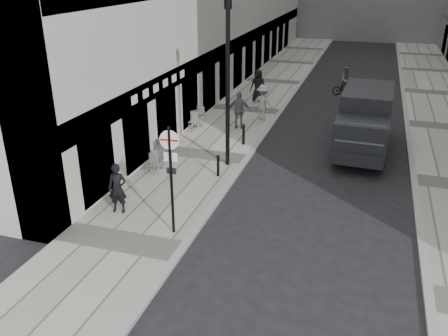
{
  "coord_description": "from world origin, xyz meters",
  "views": [
    {
      "loc": [
        4.91,
        -8.39,
        8.05
      ],
      "look_at": [
        0.28,
        6.29,
        1.4
      ],
      "focal_mm": 38.0,
      "sensor_mm": 36.0,
      "label": 1
    }
  ],
  "objects_px": {
    "walking_man": "(117,189)",
    "sign_post": "(171,167)",
    "panel_van": "(365,118)",
    "cyclist": "(346,84)",
    "lamppost": "(228,78)"
  },
  "relations": [
    {
      "from": "walking_man",
      "to": "cyclist",
      "type": "xyz_separation_m",
      "value": [
        6.22,
        19.19,
        -0.28
      ]
    },
    {
      "from": "sign_post",
      "to": "cyclist",
      "type": "relative_size",
      "value": 1.9
    },
    {
      "from": "panel_van",
      "to": "cyclist",
      "type": "height_order",
      "value": "panel_van"
    },
    {
      "from": "sign_post",
      "to": "panel_van",
      "type": "height_order",
      "value": "sign_post"
    },
    {
      "from": "lamppost",
      "to": "cyclist",
      "type": "relative_size",
      "value": 3.61
    },
    {
      "from": "sign_post",
      "to": "panel_van",
      "type": "relative_size",
      "value": 0.59
    },
    {
      "from": "sign_post",
      "to": "lamppost",
      "type": "height_order",
      "value": "lamppost"
    },
    {
      "from": "walking_man",
      "to": "cyclist",
      "type": "bearing_deg",
      "value": 62.21
    },
    {
      "from": "sign_post",
      "to": "cyclist",
      "type": "bearing_deg",
      "value": 73.31
    },
    {
      "from": "walking_man",
      "to": "lamppost",
      "type": "bearing_deg",
      "value": 55.93
    },
    {
      "from": "walking_man",
      "to": "sign_post",
      "type": "height_order",
      "value": "sign_post"
    },
    {
      "from": "panel_van",
      "to": "sign_post",
      "type": "bearing_deg",
      "value": -117.47
    },
    {
      "from": "walking_man",
      "to": "lamppost",
      "type": "xyz_separation_m",
      "value": [
        2.33,
        5.18,
        2.86
      ]
    },
    {
      "from": "sign_post",
      "to": "lamppost",
      "type": "bearing_deg",
      "value": 84.38
    },
    {
      "from": "panel_van",
      "to": "cyclist",
      "type": "distance_m",
      "value": 10.38
    }
  ]
}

